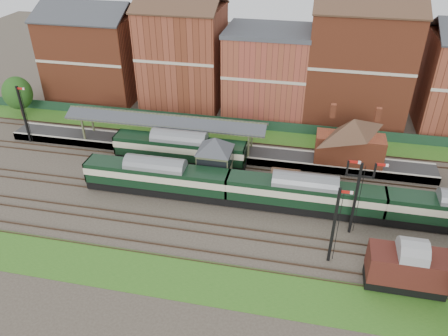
% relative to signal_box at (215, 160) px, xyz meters
% --- Properties ---
extents(ground, '(160.00, 160.00, 0.00)m').
position_rel_signal_box_xyz_m(ground, '(3.00, -3.25, -3.19)').
color(ground, '#473D33').
rests_on(ground, ground).
extents(grass_back, '(90.00, 4.50, 0.06)m').
position_rel_signal_box_xyz_m(grass_back, '(3.00, 12.75, -3.16)').
color(grass_back, '#2D6619').
rests_on(grass_back, ground).
extents(grass_front, '(90.00, 5.00, 0.06)m').
position_rel_signal_box_xyz_m(grass_front, '(3.00, -15.25, -3.16)').
color(grass_front, '#2D6619').
rests_on(grass_front, ground).
extents(fence, '(90.00, 0.12, 1.50)m').
position_rel_signal_box_xyz_m(fence, '(3.00, 14.75, -2.44)').
color(fence, '#193823').
rests_on(fence, ground).
extents(platform, '(55.00, 3.40, 1.00)m').
position_rel_signal_box_xyz_m(platform, '(-2.00, 6.50, -2.69)').
color(platform, '#2D2D2D').
rests_on(platform, ground).
extents(signal_box, '(5.40, 5.40, 6.00)m').
position_rel_signal_box_xyz_m(signal_box, '(0.00, 0.00, 0.00)').
color(signal_box, '#5B6B4C').
rests_on(signal_box, ground).
extents(brick_hut, '(3.20, 2.64, 2.94)m').
position_rel_signal_box_xyz_m(brick_hut, '(8.00, 0.00, -2.00)').
color(brick_hut, brown).
rests_on(brick_hut, ground).
extents(station_building, '(8.10, 8.10, 5.90)m').
position_rel_signal_box_xyz_m(station_building, '(15.00, 6.50, 0.76)').
color(station_building, '#984326').
rests_on(station_building, platform).
extents(canopy, '(26.00, 3.89, 4.08)m').
position_rel_signal_box_xyz_m(canopy, '(-8.00, 6.50, 1.39)').
color(canopy, '#424C2F').
rests_on(canopy, platform).
extents(semaphore_bracket, '(3.60, 0.25, 8.18)m').
position_rel_signal_box_xyz_m(semaphore_bracket, '(15.04, -5.75, 1.44)').
color(semaphore_bracket, black).
rests_on(semaphore_bracket, ground).
extents(semaphore_platform_end, '(1.23, 0.25, 8.00)m').
position_rel_signal_box_xyz_m(semaphore_platform_end, '(-26.98, 4.75, 0.96)').
color(semaphore_platform_end, black).
rests_on(semaphore_platform_end, ground).
extents(semaphore_siding, '(1.23, 0.25, 8.00)m').
position_rel_signal_box_xyz_m(semaphore_siding, '(13.02, -10.25, 0.96)').
color(semaphore_siding, black).
rests_on(semaphore_siding, ground).
extents(town_backdrop, '(69.00, 10.00, 16.00)m').
position_rel_signal_box_xyz_m(town_backdrop, '(2.82, 21.75, 3.81)').
color(town_backdrop, '#984326').
rests_on(town_backdrop, ground).
extents(dmu_train, '(48.37, 2.55, 3.72)m').
position_rel_signal_box_xyz_m(dmu_train, '(10.20, -3.25, -1.00)').
color(dmu_train, black).
rests_on(dmu_train, ground).
extents(platform_railcar, '(16.34, 2.58, 3.76)m').
position_rel_signal_box_xyz_m(platform_railcar, '(-5.20, 3.25, -0.97)').
color(platform_railcar, black).
rests_on(platform_railcar, ground).
extents(goods_van_a, '(6.47, 2.80, 3.92)m').
position_rel_signal_box_xyz_m(goods_van_a, '(19.22, -12.25, -0.97)').
color(goods_van_a, black).
rests_on(goods_van_a, ground).
extents(tree_back, '(4.28, 4.28, 6.26)m').
position_rel_signal_box_xyz_m(tree_back, '(-32.70, 11.75, 0.59)').
color(tree_back, '#382619').
rests_on(tree_back, ground).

